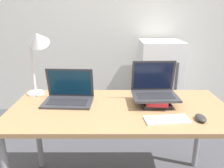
{
  "coord_description": "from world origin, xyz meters",
  "views": [
    {
      "loc": [
        -0.06,
        -1.1,
        1.43
      ],
      "look_at": [
        -0.06,
        0.37,
        0.95
      ],
      "focal_mm": 35.0,
      "sensor_mm": 36.0,
      "label": 1
    }
  ],
  "objects_px": {
    "book_stack": "(155,101)",
    "laptop_left": "(69,96)",
    "wireless_keyboard": "(167,120)",
    "desk_lamp": "(38,46)",
    "mouse": "(201,118)",
    "mini_fridge": "(159,82)",
    "laptop_on_books": "(155,89)"
  },
  "relations": [
    {
      "from": "wireless_keyboard",
      "to": "desk_lamp",
      "type": "height_order",
      "value": "desk_lamp"
    },
    {
      "from": "laptop_on_books",
      "to": "desk_lamp",
      "type": "height_order",
      "value": "desk_lamp"
    },
    {
      "from": "laptop_left",
      "to": "wireless_keyboard",
      "type": "bearing_deg",
      "value": -24.32
    },
    {
      "from": "mouse",
      "to": "book_stack",
      "type": "bearing_deg",
      "value": 133.5
    },
    {
      "from": "laptop_on_books",
      "to": "wireless_keyboard",
      "type": "distance_m",
      "value": 0.31
    },
    {
      "from": "laptop_left",
      "to": "wireless_keyboard",
      "type": "relative_size",
      "value": 1.29
    },
    {
      "from": "mouse",
      "to": "mini_fridge",
      "type": "relative_size",
      "value": 0.1
    },
    {
      "from": "laptop_on_books",
      "to": "desk_lamp",
      "type": "distance_m",
      "value": 0.97
    },
    {
      "from": "laptop_on_books",
      "to": "mini_fridge",
      "type": "distance_m",
      "value": 1.28
    },
    {
      "from": "desk_lamp",
      "to": "laptop_on_books",
      "type": "bearing_deg",
      "value": -9.87
    },
    {
      "from": "laptop_left",
      "to": "laptop_on_books",
      "type": "bearing_deg",
      "value": -1.9
    },
    {
      "from": "book_stack",
      "to": "wireless_keyboard",
      "type": "xyz_separation_m",
      "value": [
        0.03,
        -0.26,
        -0.02
      ]
    },
    {
      "from": "laptop_left",
      "to": "desk_lamp",
      "type": "xyz_separation_m",
      "value": [
        -0.25,
        0.14,
        0.36
      ]
    },
    {
      "from": "laptop_left",
      "to": "mini_fridge",
      "type": "bearing_deg",
      "value": 50.97
    },
    {
      "from": "laptop_on_books",
      "to": "desk_lamp",
      "type": "bearing_deg",
      "value": 170.13
    },
    {
      "from": "mini_fridge",
      "to": "desk_lamp",
      "type": "bearing_deg",
      "value": -139.08
    },
    {
      "from": "mouse",
      "to": "desk_lamp",
      "type": "xyz_separation_m",
      "value": [
        -1.16,
        0.45,
        0.4
      ]
    },
    {
      "from": "laptop_left",
      "to": "laptop_on_books",
      "type": "xyz_separation_m",
      "value": [
        0.66,
        -0.02,
        0.06
      ]
    },
    {
      "from": "desk_lamp",
      "to": "mini_fridge",
      "type": "distance_m",
      "value": 1.71
    },
    {
      "from": "laptop_left",
      "to": "book_stack",
      "type": "distance_m",
      "value": 0.66
    },
    {
      "from": "mouse",
      "to": "mini_fridge",
      "type": "height_order",
      "value": "mini_fridge"
    },
    {
      "from": "laptop_left",
      "to": "wireless_keyboard",
      "type": "xyz_separation_m",
      "value": [
        0.69,
        -0.31,
        -0.04
      ]
    },
    {
      "from": "wireless_keyboard",
      "to": "desk_lamp",
      "type": "distance_m",
      "value": 1.12
    },
    {
      "from": "mouse",
      "to": "mini_fridge",
      "type": "distance_m",
      "value": 1.51
    },
    {
      "from": "laptop_on_books",
      "to": "book_stack",
      "type": "bearing_deg",
      "value": -83.05
    },
    {
      "from": "laptop_left",
      "to": "mouse",
      "type": "relative_size",
      "value": 3.5
    },
    {
      "from": "wireless_keyboard",
      "to": "laptop_on_books",
      "type": "bearing_deg",
      "value": 96.67
    },
    {
      "from": "book_stack",
      "to": "laptop_left",
      "type": "bearing_deg",
      "value": 175.75
    },
    {
      "from": "wireless_keyboard",
      "to": "desk_lamp",
      "type": "xyz_separation_m",
      "value": [
        -0.94,
        0.45,
        0.41
      ]
    },
    {
      "from": "wireless_keyboard",
      "to": "mouse",
      "type": "bearing_deg",
      "value": 0.54
    },
    {
      "from": "laptop_left",
      "to": "mini_fridge",
      "type": "relative_size",
      "value": 0.35
    },
    {
      "from": "laptop_on_books",
      "to": "mouse",
      "type": "relative_size",
      "value": 3.12
    }
  ]
}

